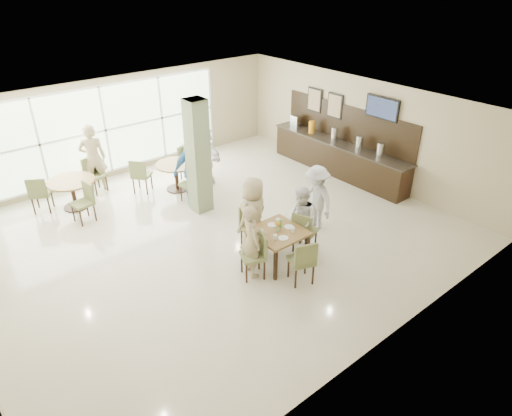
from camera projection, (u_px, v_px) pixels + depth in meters
ground at (216, 233)px, 10.46m from camera, size 10.00×10.00×0.00m
room_shell at (213, 165)px, 9.65m from camera, size 10.00×10.00×10.00m
window_bank at (105, 130)px, 12.53m from camera, size 7.00×0.04×7.00m
column at (198, 157)px, 10.83m from camera, size 0.45×0.45×2.80m
main_table at (277, 235)px, 9.17m from camera, size 1.01×1.01×0.75m
round_table_left at (72, 186)px, 11.29m from camera, size 1.15×1.15×0.75m
round_table_right at (176, 170)px, 12.22m from camera, size 1.07×1.07×0.75m
chairs_main_table at (278, 243)px, 9.23m from camera, size 2.03×2.05×0.95m
chairs_table_left at (73, 190)px, 11.35m from camera, size 2.04×1.85×0.95m
chairs_table_right at (174, 173)px, 12.24m from camera, size 2.06×1.88×0.95m
tabletop_clutter at (279, 228)px, 9.10m from camera, size 0.74×0.71×0.21m
buffet_counter at (338, 155)px, 13.17m from camera, size 0.64×4.70×1.95m
wall_tv at (382, 108)px, 11.79m from camera, size 0.06×1.00×0.58m
framed_art_a at (335, 106)px, 13.02m from camera, size 0.05×0.55×0.70m
framed_art_b at (315, 100)px, 13.56m from camera, size 0.05×0.55×0.70m
teen_left at (252, 241)px, 8.78m from camera, size 0.49×0.63×1.53m
teen_far at (253, 214)px, 9.56m from camera, size 0.89×0.62×1.66m
teen_right at (301, 220)px, 9.53m from camera, size 0.78×0.87×1.47m
teen_standing at (316, 198)px, 10.32m from camera, size 0.73×1.09×1.56m
adult_a at (192, 170)px, 11.36m from camera, size 1.11×0.66×1.85m
adult_b at (204, 154)px, 12.50m from camera, size 0.87×1.61×1.66m
adult_standing at (93, 158)px, 12.01m from camera, size 0.78×0.64×1.85m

